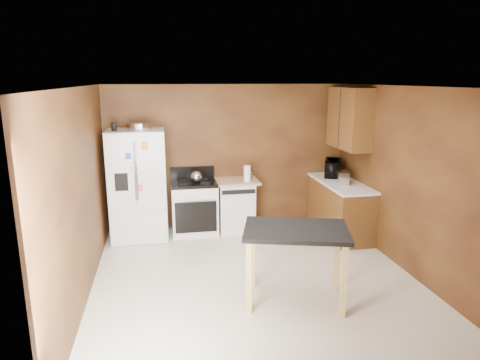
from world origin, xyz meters
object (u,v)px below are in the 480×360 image
object	(u,v)px
dishwasher	(235,204)
island	(296,240)
refrigerator	(138,185)
microwave	(333,169)
kettle	(196,177)
paper_towel	(247,174)
toaster	(342,178)
roasting_pan	(139,126)
green_canister	(249,176)
gas_range	(194,207)
pen_cup	(114,127)

from	to	relation	value
dishwasher	island	xyz separation A→B (m)	(0.26, -2.57, 0.31)
refrigerator	island	size ratio (longest dim) A/B	1.32
refrigerator	dishwasher	world-z (taller)	refrigerator
microwave	kettle	bearing A→B (deg)	115.21
paper_towel	refrigerator	world-z (taller)	refrigerator
microwave	toaster	bearing A→B (deg)	-161.40
microwave	island	bearing A→B (deg)	173.83
toaster	microwave	bearing A→B (deg)	99.11
dishwasher	kettle	bearing A→B (deg)	-171.68
roasting_pan	microwave	xyz separation A→B (m)	(3.30, -0.03, -0.82)
dishwasher	roasting_pan	bearing A→B (deg)	-179.05
dishwasher	refrigerator	bearing A→B (deg)	-177.02
green_canister	refrigerator	size ratio (longest dim) A/B	0.06
green_canister	island	distance (m)	2.61
dishwasher	green_canister	bearing A→B (deg)	7.47
toaster	gas_range	bearing A→B (deg)	-179.08
paper_towel	dishwasher	size ratio (longest dim) A/B	0.30
toaster	refrigerator	xyz separation A→B (m)	(-3.31, 0.53, -0.10)
pen_cup	kettle	bearing A→B (deg)	2.28
pen_cup	island	bearing A→B (deg)	-47.76
kettle	paper_towel	bearing A→B (deg)	-1.93
paper_towel	microwave	size ratio (longest dim) A/B	0.55
microwave	gas_range	size ratio (longest dim) A/B	0.45
microwave	refrigerator	world-z (taller)	refrigerator
microwave	gas_range	world-z (taller)	microwave
dishwasher	island	size ratio (longest dim) A/B	0.65
kettle	microwave	world-z (taller)	microwave
microwave	paper_towel	bearing A→B (deg)	116.77
microwave	dishwasher	size ratio (longest dim) A/B	0.55
pen_cup	toaster	bearing A→B (deg)	-7.38
pen_cup	gas_range	bearing A→B (deg)	5.85
roasting_pan	kettle	world-z (taller)	roasting_pan
kettle	island	size ratio (longest dim) A/B	0.14
toaster	pen_cup	bearing A→B (deg)	-172.57
toaster	gas_range	size ratio (longest dim) A/B	0.26
pen_cup	gas_range	distance (m)	1.86
roasting_pan	dishwasher	world-z (taller)	roasting_pan
gas_range	refrigerator	bearing A→B (deg)	-176.19
pen_cup	dishwasher	world-z (taller)	pen_cup
green_canister	toaster	world-z (taller)	toaster
green_canister	refrigerator	world-z (taller)	refrigerator
gas_range	paper_towel	bearing A→B (deg)	-6.57
microwave	refrigerator	xyz separation A→B (m)	(-3.37, -0.02, -0.14)
roasting_pan	pen_cup	xyz separation A→B (m)	(-0.37, -0.12, 0.01)
roasting_pan	green_canister	xyz separation A→B (m)	(1.82, 0.06, -0.90)
green_canister	toaster	bearing A→B (deg)	-24.50
toaster	refrigerator	distance (m)	3.36
toaster	refrigerator	world-z (taller)	refrigerator
microwave	refrigerator	bearing A→B (deg)	114.71
toaster	roasting_pan	bearing A→B (deg)	-175.54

